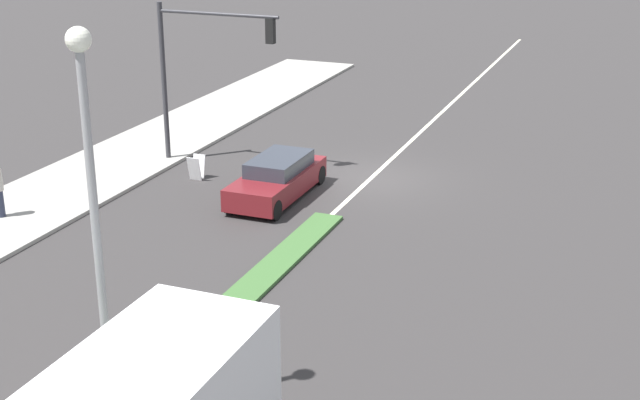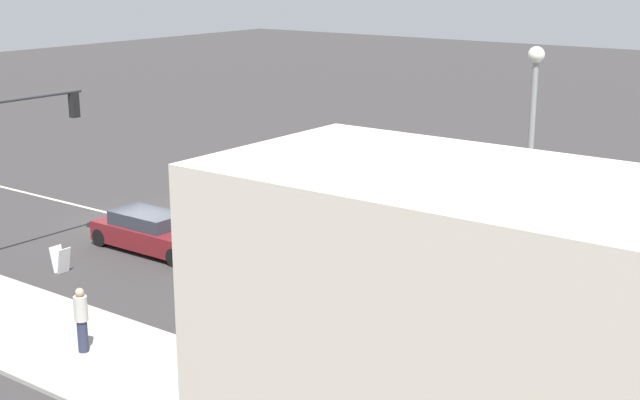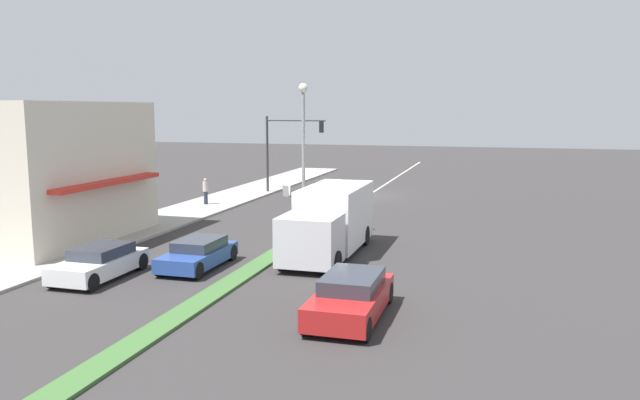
% 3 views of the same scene
% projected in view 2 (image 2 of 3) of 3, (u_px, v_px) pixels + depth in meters
% --- Properties ---
extents(ground_plane, '(160.00, 160.00, 0.00)m').
position_uv_depth(ground_plane, '(607.00, 335.00, 23.64)').
color(ground_plane, '#333030').
extents(lane_marking_center, '(0.16, 60.00, 0.01)m').
position_uv_depth(lane_marking_center, '(142.00, 221.00, 34.01)').
color(lane_marking_center, beige).
rests_on(lane_marking_center, ground).
extents(building_corner_store, '(5.13, 9.31, 6.46)m').
position_uv_depth(building_corner_store, '(498.00, 384.00, 13.61)').
color(building_corner_store, beige).
rests_on(building_corner_store, sidewalk_right).
extents(traffic_signal_main, '(4.59, 0.34, 5.60)m').
position_uv_depth(traffic_signal_main, '(4.00, 150.00, 27.83)').
color(traffic_signal_main, '#333338').
rests_on(traffic_signal_main, sidewalk_right).
extents(street_lamp, '(0.44, 0.44, 7.37)m').
position_uv_depth(street_lamp, '(530.00, 148.00, 23.83)').
color(street_lamp, gray).
rests_on(street_lamp, median_strip).
extents(pedestrian, '(0.34, 0.34, 1.69)m').
position_uv_depth(pedestrian, '(81.00, 318.00, 22.15)').
color(pedestrian, '#282D42').
rests_on(pedestrian, sidewalk_right).
extents(warning_aframe_sign, '(0.45, 0.53, 0.84)m').
position_uv_depth(warning_aframe_sign, '(61.00, 260.00, 28.30)').
color(warning_aframe_sign, silver).
rests_on(warning_aframe_sign, ground).
extents(sedan_maroon, '(1.73, 4.47, 1.33)m').
position_uv_depth(sedan_maroon, '(151.00, 232.00, 30.45)').
color(sedan_maroon, maroon).
rests_on(sedan_maroon, ground).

